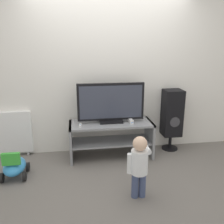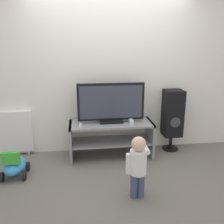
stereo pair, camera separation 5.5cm
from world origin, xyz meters
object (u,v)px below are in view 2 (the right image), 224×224
child (138,162)px  ride_on_toy (14,166)px  radiator (13,132)px  speaker_tower (173,114)px  television (111,103)px  game_console (131,121)px  remote_primary (80,125)px

child → ride_on_toy: child is taller
child → radiator: size_ratio=1.05×
speaker_tower → television: bearing=-173.8°
child → game_console: bearing=83.0°
remote_primary → radiator: 1.13m
speaker_tower → radiator: size_ratio=1.40×
game_console → ride_on_toy: 1.79m
television → ride_on_toy: television is taller
child → ride_on_toy: bearing=156.7°
television → game_console: (0.30, -0.06, -0.28)m
game_console → child: 1.09m
remote_primary → speaker_tower: size_ratio=0.13×
television → child: television is taller
game_console → remote_primary: size_ratio=1.42×
speaker_tower → ride_on_toy: bearing=-166.8°
television → child: (0.17, -1.13, -0.42)m
television → child: 1.21m
remote_primary → speaker_tower: 1.53m
television → remote_primary: television is taller
game_console → radiator: size_ratio=0.26×
radiator → game_console: bearing=-9.0°
speaker_tower → radiator: 2.59m
child → speaker_tower: 1.52m
child → speaker_tower: (0.87, 1.24, 0.17)m
child → speaker_tower: size_ratio=0.75×
television → remote_primary: bearing=-167.7°
game_console → ride_on_toy: (-1.69, -0.40, -0.44)m
radiator → ride_on_toy: bearing=-77.3°
television → radiator: bearing=171.3°
ride_on_toy → television: bearing=18.2°
television → speaker_tower: bearing=6.2°
television → game_console: bearing=-10.6°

